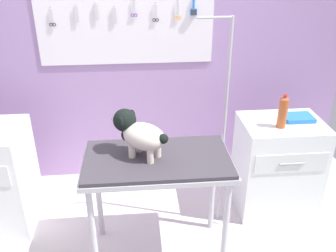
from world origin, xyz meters
The scene contains 7 objects.
rear_wall_panel centered at (0.00, 1.28, 1.16)m, with size 4.00×0.11×2.30m.
grooming_table centered at (0.12, 0.11, 0.77)m, with size 1.04×0.58×0.86m.
grooming_arm centered at (0.65, 0.42, 0.82)m, with size 0.30×0.11×1.75m.
dog centered at (0.00, 0.15, 1.03)m, with size 0.42×0.35×0.32m.
cabinet_right centered at (1.21, 0.59, 0.42)m, with size 0.68×0.54×0.85m.
soda_bottle centered at (1.15, 0.51, 0.98)m, with size 0.07×0.07×0.28m.
supply_tray centered at (1.35, 0.63, 0.87)m, with size 0.24×0.18×0.04m.
Camera 1 is at (-0.00, -2.07, 2.19)m, focal length 39.47 mm.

